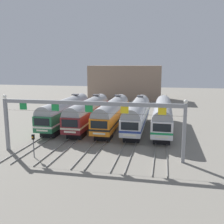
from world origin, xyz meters
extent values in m
plane|color=gray|center=(0.00, 0.00, 0.00)|extent=(160.00, 160.00, 0.00)
cube|color=gray|center=(-8.94, 17.00, 0.07)|extent=(0.07, 70.00, 0.15)
cube|color=gray|center=(-7.50, 17.00, 0.07)|extent=(0.07, 70.00, 0.15)
cube|color=gray|center=(-4.83, 17.00, 0.07)|extent=(0.07, 70.00, 0.15)
cube|color=gray|center=(-3.39, 17.00, 0.07)|extent=(0.07, 70.00, 0.15)
cube|color=gray|center=(-0.72, 17.00, 0.07)|extent=(0.07, 70.00, 0.15)
cube|color=gray|center=(0.72, 17.00, 0.07)|extent=(0.07, 70.00, 0.15)
cube|color=gray|center=(3.39, 17.00, 0.07)|extent=(0.07, 70.00, 0.15)
cube|color=gray|center=(4.83, 17.00, 0.07)|extent=(0.07, 70.00, 0.15)
cube|color=gray|center=(7.50, 17.00, 0.07)|extent=(0.07, 70.00, 0.15)
cube|color=gray|center=(8.94, 17.00, 0.07)|extent=(0.07, 70.00, 0.15)
cube|color=#236B42|center=(-8.22, 0.00, 2.23)|extent=(2.85, 18.00, 2.35)
cube|color=silver|center=(-8.22, 0.00, 1.87)|extent=(2.88, 18.02, 0.28)
cylinder|color=gray|center=(-8.22, 0.00, 3.40)|extent=(2.74, 17.64, 2.74)
cube|color=black|center=(-8.22, -9.02, 2.70)|extent=(2.28, 0.06, 1.03)
cube|color=silver|center=(-8.22, -9.02, 1.47)|extent=(1.71, 0.05, 0.24)
cube|color=black|center=(-8.22, -6.30, 0.53)|extent=(2.28, 2.60, 1.05)
cube|color=black|center=(-8.22, 6.30, 0.53)|extent=(2.28, 2.60, 1.05)
cube|color=#4C4C51|center=(-8.22, 5.04, 4.95)|extent=(1.10, 1.10, 0.20)
cube|color=maroon|center=(-4.11, 0.00, 2.23)|extent=(2.85, 18.00, 2.35)
cube|color=beige|center=(-4.11, 0.00, 1.87)|extent=(2.88, 18.02, 0.28)
cylinder|color=gray|center=(-4.11, 0.00, 3.40)|extent=(2.74, 17.64, 2.74)
cube|color=black|center=(-4.11, -9.02, 2.70)|extent=(2.28, 0.06, 1.03)
cube|color=silver|center=(-4.11, -9.02, 1.47)|extent=(1.71, 0.05, 0.24)
cube|color=black|center=(-4.11, -6.30, 0.53)|extent=(2.28, 2.60, 1.05)
cube|color=black|center=(-4.11, 6.30, 0.53)|extent=(2.28, 2.60, 1.05)
cube|color=#4C4C51|center=(-4.11, 5.04, 4.95)|extent=(1.10, 1.10, 0.20)
cube|color=orange|center=(0.00, 0.00, 2.23)|extent=(2.85, 18.00, 2.35)
cube|color=black|center=(0.00, 0.00, 1.87)|extent=(2.88, 18.02, 0.28)
cylinder|color=gray|center=(0.00, 0.00, 3.40)|extent=(2.74, 17.64, 2.74)
cube|color=black|center=(0.00, -9.02, 2.70)|extent=(2.28, 0.06, 1.03)
cube|color=silver|center=(0.00, -9.02, 1.47)|extent=(1.71, 0.05, 0.24)
cube|color=black|center=(0.00, -6.30, 0.53)|extent=(2.28, 2.60, 1.05)
cube|color=black|center=(0.00, 6.30, 0.53)|extent=(2.28, 2.60, 1.05)
cube|color=#4C4C51|center=(0.00, 5.04, 4.95)|extent=(1.10, 1.10, 0.20)
cube|color=silver|center=(4.11, 0.00, 2.23)|extent=(2.85, 18.00, 2.35)
cube|color=navy|center=(4.11, 0.00, 1.87)|extent=(2.88, 18.02, 0.28)
cylinder|color=gray|center=(4.11, 0.00, 3.40)|extent=(2.74, 17.64, 2.74)
cube|color=black|center=(4.11, -9.02, 2.70)|extent=(2.28, 0.06, 1.03)
cube|color=silver|center=(4.11, -9.02, 1.47)|extent=(1.71, 0.05, 0.24)
cube|color=black|center=(4.11, -6.30, 0.53)|extent=(2.28, 2.60, 1.05)
cube|color=black|center=(4.11, 6.30, 0.53)|extent=(2.28, 2.60, 1.05)
cube|color=#4C4C51|center=(4.11, 5.04, 4.95)|extent=(1.10, 1.10, 0.20)
cube|color=white|center=(8.22, 0.00, 2.23)|extent=(2.85, 18.00, 2.35)
cube|color=#198C4C|center=(8.22, 0.00, 1.87)|extent=(2.88, 18.02, 0.28)
cylinder|color=gray|center=(8.22, 0.00, 3.40)|extent=(2.74, 17.64, 2.74)
cube|color=black|center=(8.22, -9.02, 2.70)|extent=(2.28, 0.06, 1.03)
cube|color=silver|center=(8.22, -9.02, 1.47)|extent=(1.71, 0.05, 0.24)
cube|color=black|center=(8.22, -6.30, 0.53)|extent=(2.28, 2.60, 1.05)
cube|color=black|center=(8.22, 6.30, 0.53)|extent=(2.28, 2.60, 1.05)
cube|color=gray|center=(-10.62, -13.50, 3.25)|extent=(0.36, 0.36, 6.50)
cube|color=gray|center=(10.62, -13.50, 3.25)|extent=(0.36, 0.36, 6.50)
cube|color=gray|center=(0.00, -13.50, 6.25)|extent=(21.24, 0.32, 0.44)
cube|color=#198C3F|center=(-8.22, -13.50, 5.63)|extent=(0.90, 0.08, 0.80)
cube|color=#198C3F|center=(-4.11, -13.50, 5.63)|extent=(0.90, 0.08, 0.80)
cube|color=#198C3F|center=(0.00, -13.50, 5.63)|extent=(0.90, 0.08, 0.80)
cube|color=yellow|center=(4.11, -13.50, 5.63)|extent=(0.90, 0.08, 0.80)
cube|color=yellow|center=(8.22, -13.50, 5.63)|extent=(0.90, 0.08, 0.80)
sphere|color=white|center=(-10.62, -13.50, 6.75)|extent=(0.44, 0.44, 0.44)
sphere|color=white|center=(10.62, -13.50, 6.75)|extent=(0.44, 0.44, 0.44)
cylinder|color=#3F382D|center=(0.00, -13.50, 5.15)|extent=(21.24, 0.03, 0.03)
cylinder|color=#59595E|center=(-6.16, -15.28, 1.39)|extent=(0.12, 0.12, 2.78)
cube|color=black|center=(-6.16, -15.28, 2.43)|extent=(0.28, 0.24, 0.60)
sphere|color=orange|center=(-6.16, -15.42, 2.43)|extent=(0.18, 0.18, 0.18)
cube|color=gray|center=(-3.61, 38.48, 5.06)|extent=(21.68, 10.00, 10.13)
camera|label=1|loc=(8.41, -41.55, 10.64)|focal=41.67mm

